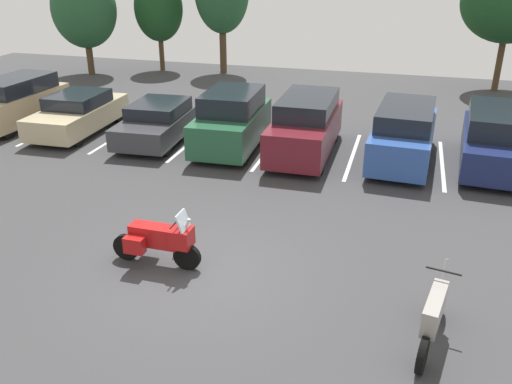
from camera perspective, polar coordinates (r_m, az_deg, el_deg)
name	(u,v)px	position (r m, az deg, el deg)	size (l,w,h in m)	color
ground	(197,273)	(11.93, -6.32, -8.51)	(44.00, 44.00, 0.10)	#38383A
motorcycle_touring	(159,239)	(11.93, -10.28, -4.95)	(2.08, 0.90, 1.37)	black
motorcycle_second	(433,316)	(10.08, 18.28, -12.32)	(0.69, 2.17, 1.27)	black
parking_stripes	(231,144)	(19.42, -2.70, 5.08)	(20.44, 4.64, 0.01)	silver
car_tan	(16,102)	(23.35, -24.03, 8.74)	(2.06, 4.46, 1.87)	tan
car_champagne	(78,113)	(21.70, -18.32, 7.92)	(2.04, 4.61, 1.46)	#C1B289
car_charcoal	(159,122)	(19.97, -10.28, 7.35)	(2.14, 4.41, 1.39)	#38383D
car_green	(232,121)	(18.79, -2.58, 7.54)	(2.06, 4.33, 2.00)	#235638
car_maroon	(306,126)	(18.29, 5.29, 6.98)	(1.87, 4.83, 1.95)	maroon
car_blue	(404,134)	(18.19, 15.38, 5.97)	(2.10, 4.80, 1.85)	#2D519E
car_navy	(495,139)	(18.67, 24.02, 5.14)	(2.29, 4.84, 1.83)	navy
tree_right	(84,9)	(31.75, -17.76, 17.96)	(3.42, 3.42, 5.52)	#4C3823
tree_rear	(510,1)	(29.03, 25.34, 17.78)	(4.45, 4.45, 6.10)	#4C3823
tree_center_left	(158,8)	(31.97, -10.29, 18.60)	(2.68, 2.68, 5.22)	#4C3823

